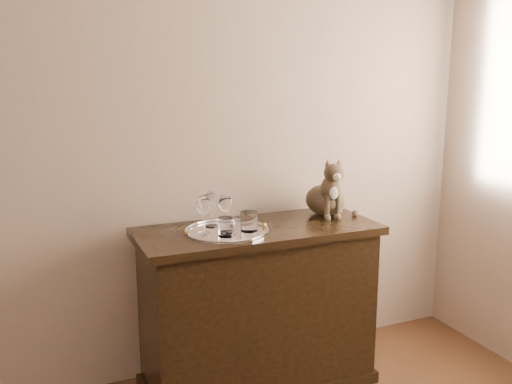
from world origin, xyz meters
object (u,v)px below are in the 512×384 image
at_px(wine_glass_c, 203,215).
at_px(tumbler_b, 226,227).
at_px(wine_glass_b, 211,209).
at_px(wine_glass_d, 226,213).
at_px(tray, 227,232).
at_px(cat, 325,185).
at_px(sideboard, 258,308).
at_px(tumbler_a, 249,221).

relative_size(wine_glass_c, tumbler_b, 2.12).
distance_m(wine_glass_b, wine_glass_c, 0.13).
relative_size(wine_glass_b, wine_glass_d, 0.99).
height_order(tray, cat, cat).
bearing_deg(sideboard, tray, -170.19).
height_order(wine_glass_b, wine_glass_d, wine_glass_d).
distance_m(wine_glass_c, tumbler_a, 0.22).
distance_m(wine_glass_c, cat, 0.74).
distance_m(tumbler_b, cat, 0.68).
relative_size(tray, tumbler_a, 4.23).
xyz_separation_m(tray, cat, (0.61, 0.13, 0.15)).
relative_size(tray, cat, 1.26).
height_order(wine_glass_b, tumbler_b, wine_glass_b).
bearing_deg(cat, tumbler_a, -151.33).
bearing_deg(tumbler_a, wine_glass_b, 132.93).
relative_size(sideboard, tumbler_a, 12.69).
height_order(sideboard, tray, tray).
xyz_separation_m(sideboard, wine_glass_c, (-0.29, -0.03, 0.53)).
bearing_deg(wine_glass_b, wine_glass_d, -69.75).
bearing_deg(wine_glass_c, wine_glass_b, 55.88).
height_order(wine_glass_c, wine_glass_d, wine_glass_c).
height_order(tumbler_a, cat, cat).
height_order(wine_glass_c, tumbler_b, wine_glass_c).
distance_m(tray, wine_glass_d, 0.09).
xyz_separation_m(wine_glass_b, wine_glass_c, (-0.07, -0.11, 0.00)).
height_order(tumbler_a, tumbler_b, tumbler_a).
bearing_deg(sideboard, tumbler_a, -136.86).
relative_size(sideboard, wine_glass_d, 6.70).
height_order(wine_glass_d, tumbler_b, wine_glass_d).
xyz_separation_m(sideboard, cat, (0.43, 0.10, 0.58)).
distance_m(sideboard, wine_glass_c, 0.60).
bearing_deg(cat, tumbler_b, -151.94).
bearing_deg(tray, cat, 11.99).
relative_size(wine_glass_b, wine_glass_c, 0.95).
height_order(wine_glass_b, tumbler_a, wine_glass_b).
bearing_deg(wine_glass_b, tumbler_b, -86.20).
bearing_deg(tray, sideboard, 9.81).
relative_size(sideboard, tray, 3.00).
bearing_deg(tumbler_a, tumbler_b, -164.64).
distance_m(sideboard, tumbler_b, 0.53).
distance_m(wine_glass_c, tumbler_b, 0.13).
xyz_separation_m(tray, tumbler_a, (0.10, -0.04, 0.05)).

